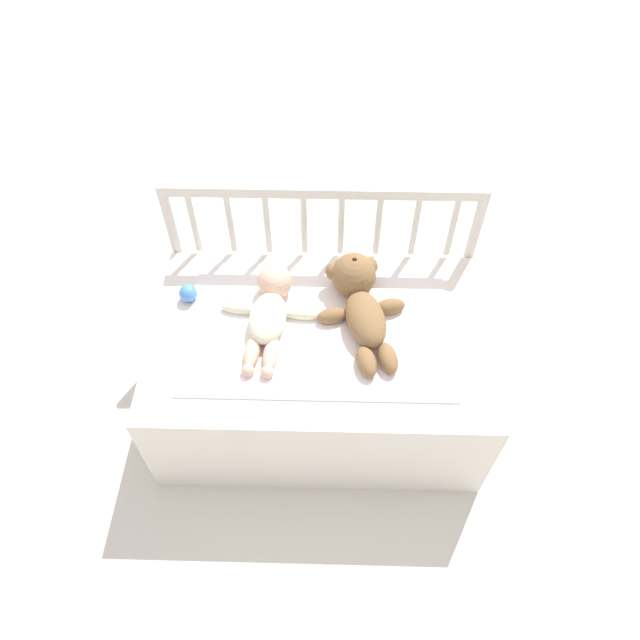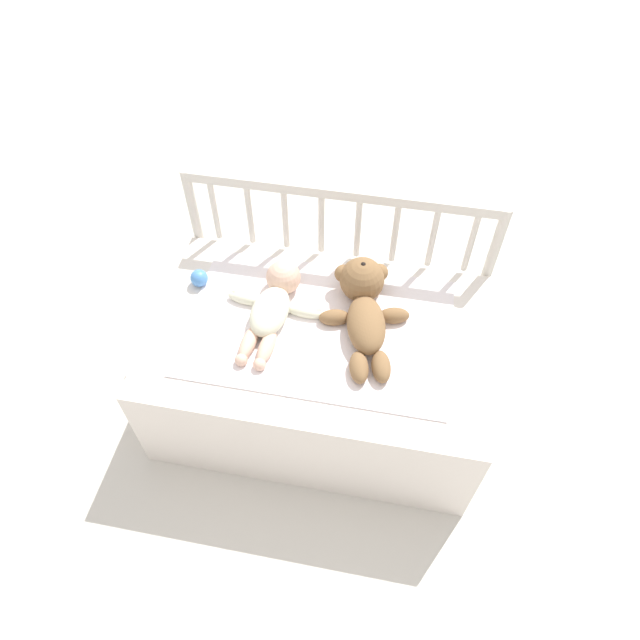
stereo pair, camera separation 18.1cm
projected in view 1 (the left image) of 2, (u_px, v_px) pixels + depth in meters
ground_plane at (320, 399)px, 2.19m from camera, size 12.00×12.00×0.00m
crib_mattress at (320, 369)px, 2.02m from camera, size 1.11×0.71×0.42m
crib_rail at (323, 234)px, 2.03m from camera, size 1.11×0.04×0.72m
blanket at (318, 327)px, 1.87m from camera, size 0.86×0.56×0.01m
teddy_bear at (360, 299)px, 1.87m from camera, size 0.30×0.46×0.15m
baby at (269, 311)px, 1.86m from camera, size 0.34×0.42×0.12m
toy_ball at (188, 293)px, 1.92m from camera, size 0.06×0.06×0.06m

